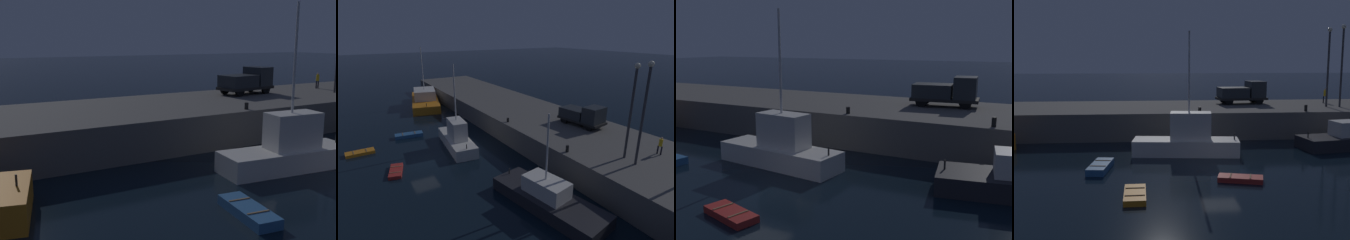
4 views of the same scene
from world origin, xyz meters
TOP-DOWN VIEW (x-y plane):
  - ground_plane at (0.00, 0.00)m, footprint 320.00×320.00m
  - pier_quay at (0.00, 14.91)m, footprint 70.99×10.96m
  - fishing_trawler_red at (-22.16, 6.55)m, footprint 13.26×7.08m
  - fishing_boat_white at (-1.82, 4.37)m, footprint 8.26×3.21m
  - fishing_boat_orange at (12.14, 5.86)m, footprint 9.62×4.50m
  - dinghy_orange_near at (-5.52, -5.24)m, footprint 1.23×2.86m
  - rowboat_white_mid at (0.76, -2.76)m, footprint 2.88×1.76m
  - dinghy_red_small at (-7.99, 0.43)m, footprint 1.56×3.39m
  - lamp_post_west at (12.99, 13.37)m, footprint 0.44×0.44m
  - lamp_post_east at (14.23, 13.04)m, footprint 0.44×0.44m
  - utility_truck at (5.24, 16.63)m, footprint 5.40×2.82m
  - dockworker at (14.16, 16.45)m, footprint 0.42×0.31m
  - bollard_west at (9.64, 10.10)m, footprint 0.28×0.28m
  - bollard_central at (-0.18, 10.13)m, footprint 0.28×0.28m

SIDE VIEW (x-z plane):
  - ground_plane at x=0.00m, z-range 0.00..0.00m
  - rowboat_white_mid at x=0.76m, z-range -0.02..0.34m
  - dinghy_orange_near at x=-5.52m, z-range -0.02..0.34m
  - dinghy_red_small at x=-7.99m, z-range -0.02..0.47m
  - fishing_boat_orange at x=12.14m, z-range -2.85..4.36m
  - fishing_trawler_red at x=-22.16m, z-range -3.98..6.19m
  - fishing_boat_white at x=-1.82m, z-range -3.57..5.80m
  - pier_quay at x=0.00m, z-range 0.00..2.49m
  - bollard_central at x=-0.18m, z-range 2.49..2.97m
  - bollard_west at x=9.64m, z-range 2.49..3.08m
  - dockworker at x=14.16m, z-range 2.60..4.19m
  - utility_truck at x=5.24m, z-range 2.49..4.88m
  - lamp_post_west at x=12.99m, z-range 3.16..10.96m
  - lamp_post_east at x=14.23m, z-range 3.17..11.24m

